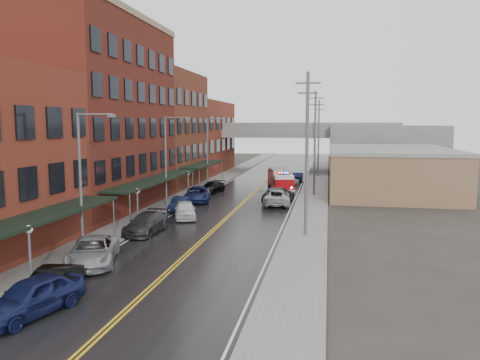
{
  "coord_description": "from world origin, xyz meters",
  "views": [
    {
      "loc": [
        8.72,
        -19.19,
        8.32
      ],
      "look_at": [
        0.54,
        24.13,
        3.0
      ],
      "focal_mm": 35.0,
      "sensor_mm": 36.0,
      "label": 1
    }
  ],
  "objects": [
    {
      "name": "parked_car_right_1",
      "position": [
        3.6,
        29.8,
        0.83
      ],
      "size": [
        3.49,
        6.08,
        1.66
      ],
      "primitive_type": "imported",
      "rotation": [
        0.0,
        0.0,
        2.93
      ],
      "color": "#262628",
      "rests_on": "ground"
    },
    {
      "name": "utility_pole_2",
      "position": [
        7.2,
        55.0,
        6.31
      ],
      "size": [
        1.8,
        0.24,
        12.0
      ],
      "color": "#59595B",
      "rests_on": "ground"
    },
    {
      "name": "parked_car_right_0",
      "position": [
        3.6,
        28.2,
        0.81
      ],
      "size": [
        3.28,
        6.06,
        1.61
      ],
      "primitive_type": "imported",
      "rotation": [
        0.0,
        0.0,
        3.25
      ],
      "color": "#A5A8AD",
      "rests_on": "ground"
    },
    {
      "name": "brick_building_far",
      "position": [
        -13.3,
        58.0,
        6.0
      ],
      "size": [
        9.0,
        20.0,
        12.0
      ],
      "primitive_type": "cube",
      "color": "brown",
      "rests_on": "ground"
    },
    {
      "name": "street_lamp_2",
      "position": [
        -6.55,
        40.0,
        5.19
      ],
      "size": [
        2.64,
        0.22,
        9.0
      ],
      "color": "#59595B",
      "rests_on": "ground"
    },
    {
      "name": "parked_car_right_2",
      "position": [
        3.6,
        43.33,
        0.71
      ],
      "size": [
        2.83,
        4.47,
        1.42
      ],
      "primitive_type": "imported",
      "rotation": [
        0.0,
        0.0,
        2.84
      ],
      "color": "white",
      "rests_on": "ground"
    },
    {
      "name": "parked_car_left_0",
      "position": [
        -3.83,
        -1.61,
        0.84
      ],
      "size": [
        3.18,
        5.27,
        1.68
      ],
      "primitive_type": "imported",
      "rotation": [
        0.0,
        0.0,
        -0.26
      ],
      "color": "#121945",
      "rests_on": "ground"
    },
    {
      "name": "street_lamp_1",
      "position": [
        -6.55,
        24.0,
        5.19
      ],
      "size": [
        2.64,
        0.22,
        9.0
      ],
      "color": "#59595B",
      "rests_on": "ground"
    },
    {
      "name": "ground",
      "position": [
        0.0,
        0.0,
        0.0
      ],
      "size": [
        220.0,
        220.0,
        0.0
      ],
      "primitive_type": "plane",
      "color": "#2D2B26",
      "rests_on": "ground"
    },
    {
      "name": "awning_1",
      "position": [
        -7.49,
        23.0,
        2.99
      ],
      "size": [
        2.6,
        18.0,
        3.09
      ],
      "color": "black",
      "rests_on": "ground"
    },
    {
      "name": "parked_car_right_3",
      "position": [
        4.53,
        47.8,
        0.69
      ],
      "size": [
        1.48,
        4.21,
        1.39
      ],
      "primitive_type": "imported",
      "rotation": [
        0.0,
        0.0,
        3.14
      ],
      "color": "#0E1133",
      "rests_on": "ground"
    },
    {
      "name": "parked_car_left_1",
      "position": [
        -4.14,
        0.3,
        0.72
      ],
      "size": [
        2.06,
        4.53,
        1.44
      ],
      "primitive_type": "imported",
      "rotation": [
        0.0,
        0.0,
        0.13
      ],
      "color": "black",
      "rests_on": "ground"
    },
    {
      "name": "sidewalk_left",
      "position": [
        -7.3,
        30.0,
        0.07
      ],
      "size": [
        3.0,
        160.0,
        0.15
      ],
      "primitive_type": "cube",
      "color": "slate",
      "rests_on": "ground"
    },
    {
      "name": "fire_truck",
      "position": [
        2.96,
        38.34,
        1.45
      ],
      "size": [
        4.3,
        7.68,
        2.68
      ],
      "rotation": [
        0.0,
        0.0,
        0.25
      ],
      "color": "#9F070C",
      "rests_on": "ground"
    },
    {
      "name": "parked_car_left_2",
      "position": [
        -4.93,
        5.8,
        0.79
      ],
      "size": [
        4.34,
        6.21,
        1.57
      ],
      "primitive_type": "imported",
      "rotation": [
        0.0,
        0.0,
        0.34
      ],
      "color": "gray",
      "rests_on": "ground"
    },
    {
      "name": "parked_car_left_4",
      "position": [
        -3.6,
        19.82,
        0.77
      ],
      "size": [
        3.2,
        4.87,
        1.54
      ],
      "primitive_type": "imported",
      "rotation": [
        0.0,
        0.0,
        0.33
      ],
      "color": "silver",
      "rests_on": "ground"
    },
    {
      "name": "road",
      "position": [
        0.0,
        30.0,
        0.01
      ],
      "size": [
        11.0,
        160.0,
        0.02
      ],
      "primitive_type": "cube",
      "color": "black",
      "rests_on": "ground"
    },
    {
      "name": "overpass",
      "position": [
        0.0,
        62.0,
        5.99
      ],
      "size": [
        40.0,
        10.0,
        7.5
      ],
      "color": "slate",
      "rests_on": "ground"
    },
    {
      "name": "parked_car_left_5",
      "position": [
        -5.0,
        22.8,
        0.69
      ],
      "size": [
        1.74,
        4.29,
        1.38
      ],
      "primitive_type": "imported",
      "rotation": [
        0.0,
        0.0,
        0.07
      ],
      "color": "black",
      "rests_on": "ground"
    },
    {
      "name": "parked_car_left_7",
      "position": [
        -5.0,
        35.2,
        0.67
      ],
      "size": [
        2.76,
        4.91,
        1.34
      ],
      "primitive_type": "imported",
      "rotation": [
        0.0,
        0.0,
        -0.2
      ],
      "color": "black",
      "rests_on": "ground"
    },
    {
      "name": "awning_2",
      "position": [
        -7.49,
        40.5,
        2.99
      ],
      "size": [
        2.6,
        13.0,
        3.09
      ],
      "color": "black",
      "rests_on": "ground"
    },
    {
      "name": "street_lamp_0",
      "position": [
        -6.55,
        8.0,
        5.19
      ],
      "size": [
        2.64,
        0.22,
        9.0
      ],
      "color": "#59595B",
      "rests_on": "ground"
    },
    {
      "name": "brick_building_c",
      "position": [
        -13.3,
        40.5,
        7.5
      ],
      "size": [
        9.0,
        15.0,
        15.0
      ],
      "primitive_type": "cube",
      "color": "brown",
      "rests_on": "ground"
    },
    {
      "name": "curb_left",
      "position": [
        -5.65,
        30.0,
        0.07
      ],
      "size": [
        0.3,
        160.0,
        0.15
      ],
      "primitive_type": "cube",
      "color": "gray",
      "rests_on": "ground"
    },
    {
      "name": "awning_0",
      "position": [
        -7.49,
        4.0,
        2.99
      ],
      "size": [
        2.6,
        16.0,
        3.09
      ],
      "color": "black",
      "rests_on": "ground"
    },
    {
      "name": "parked_car_left_3",
      "position": [
        -4.81,
        13.88,
        0.76
      ],
      "size": [
        2.32,
        5.33,
        1.53
      ],
      "primitive_type": "imported",
      "rotation": [
        0.0,
        0.0,
        -0.03
      ],
      "color": "#2A2B2D",
      "rests_on": "ground"
    },
    {
      "name": "utility_pole_0",
      "position": [
        7.2,
        15.0,
        6.31
      ],
      "size": [
        1.8,
        0.24,
        12.0
      ],
      "color": "#59595B",
      "rests_on": "ground"
    },
    {
      "name": "globe_lamp_2",
      "position": [
        -6.4,
        30.0,
        2.31
      ],
      "size": [
        0.44,
        0.44,
        3.12
      ],
      "color": "#59595B",
      "rests_on": "ground"
    },
    {
      "name": "sidewalk_right",
      "position": [
        7.3,
        30.0,
        0.07
      ],
      "size": [
        3.0,
        160.0,
        0.15
      ],
      "primitive_type": "cube",
      "color": "slate",
      "rests_on": "ground"
    },
    {
      "name": "parked_car_left_6",
      "position": [
        -5.0,
        28.8,
        0.78
      ],
      "size": [
        3.64,
        6.02,
        1.56
      ],
      "primitive_type": "imported",
      "rotation": [
        0.0,
        0.0,
        0.2
      ],
      "color": "#151C4F",
      "rests_on": "ground"
    },
    {
      "name": "tan_building",
      "position": [
        16.0,
        40.0,
        2.5
      ],
      "size": [
        14.0,
        22.0,
        5.0
      ],
      "primitive_type": "cube",
      "color": "#886549",
      "rests_on": "ground"
    },
    {
      "name": "right_far_block",
      "position": [
        18.0,
        70.0,
        4.0
      ],
      "size": [
        18.0,
        30.0,
        8.0
      ],
      "primitive_type": "cube",
      "color": "slate",
      "rests_on": "ground"
    },
    {
      "name": "globe_lamp_0",
      "position": [
        -6.4,
        2.0,
        2.31
      ],
      "size": [
        0.44,
        0.44,
        3.12
      ],
      "color": "#59595B",
      "rests_on": "ground"
    },
    {
      "name": "globe_lamp_1",
      "position": [
        -6.4,
        16.0,
        2.31
      ],
      "size": [
        0.44,
        0.44,
        3.12
      ],
      "color": "#59595B",
      "rests_on": "ground"
    },
    {
      "name": "curb_right",
      "position": [
        5.65,
        30.0,
        0.07
      ],
      "size": [
        0.3,
        160.0,
        0.15
      ],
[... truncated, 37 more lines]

